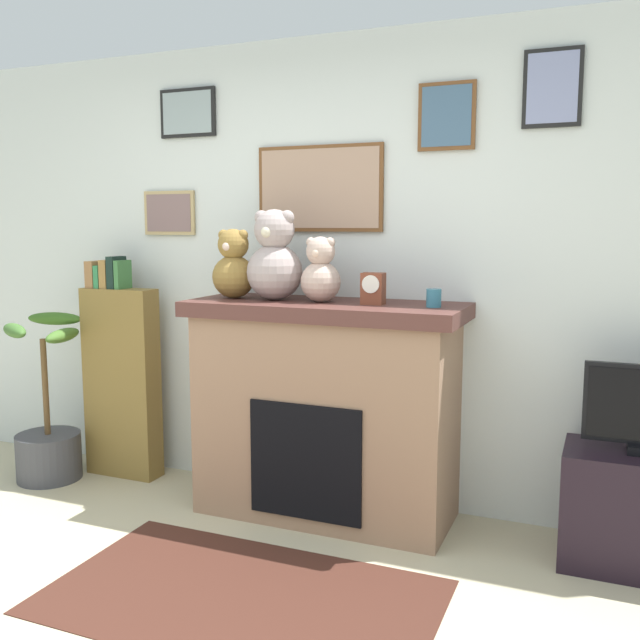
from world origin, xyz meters
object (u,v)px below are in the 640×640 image
at_px(potted_plant, 48,435).
at_px(teddy_bear_tan, 275,259).
at_px(fireplace, 326,408).
at_px(teddy_bear_cream, 321,273).
at_px(candle_jar, 434,298).
at_px(bookshelf, 121,377).
at_px(mantel_clock, 373,288).
at_px(teddy_bear_brown, 234,267).

relative_size(potted_plant, teddy_bear_tan, 2.12).
xyz_separation_m(fireplace, teddy_bear_cream, (-0.02, -0.02, 0.73)).
bearing_deg(candle_jar, potted_plant, -176.32).
xyz_separation_m(bookshelf, mantel_clock, (1.68, -0.10, 0.62)).
bearing_deg(teddy_bear_cream, potted_plant, -175.08).
height_order(bookshelf, candle_jar, bookshelf).
height_order(fireplace, mantel_clock, mantel_clock).
xyz_separation_m(mantel_clock, teddy_bear_cream, (-0.29, 0.00, 0.07)).
bearing_deg(candle_jar, teddy_bear_brown, -179.98).
bearing_deg(mantel_clock, teddy_bear_brown, 179.94).
relative_size(potted_plant, mantel_clock, 6.36).
bearing_deg(mantel_clock, potted_plant, -175.80).
relative_size(bookshelf, teddy_bear_tan, 2.84).
bearing_deg(fireplace, teddy_bear_tan, -176.38).
distance_m(fireplace, potted_plant, 1.82).
bearing_deg(mantel_clock, bookshelf, 176.69).
distance_m(fireplace, candle_jar, 0.85).
relative_size(teddy_bear_brown, teddy_bear_tan, 0.79).
bearing_deg(bookshelf, mantel_clock, -3.31).
bearing_deg(teddy_bear_cream, candle_jar, 0.04).
bearing_deg(teddy_bear_tan, teddy_bear_cream, 0.04).
distance_m(mantel_clock, teddy_bear_tan, 0.57).
distance_m(bookshelf, teddy_bear_cream, 1.56).
bearing_deg(teddy_bear_cream, mantel_clock, -0.19).
distance_m(potted_plant, teddy_bear_brown, 1.64).
height_order(mantel_clock, teddy_bear_tan, teddy_bear_tan).
distance_m(fireplace, teddy_bear_brown, 0.92).
bearing_deg(potted_plant, teddy_bear_brown, 6.96).
bearing_deg(potted_plant, teddy_bear_tan, 5.79).
relative_size(candle_jar, teddy_bear_brown, 0.24).
relative_size(potted_plant, teddy_bear_brown, 2.70).
relative_size(fireplace, potted_plant, 1.43).
relative_size(teddy_bear_tan, teddy_bear_cream, 1.42).
bearing_deg(teddy_bear_brown, candle_jar, 0.02).
distance_m(potted_plant, candle_jar, 2.55).
bearing_deg(teddy_bear_brown, teddy_bear_cream, 0.01).
distance_m(bookshelf, teddy_bear_tan, 1.36).
bearing_deg(fireplace, candle_jar, -1.74).
height_order(bookshelf, teddy_bear_brown, teddy_bear_brown).
bearing_deg(fireplace, teddy_bear_brown, -178.08).
bearing_deg(teddy_bear_cream, bookshelf, 176.05).
xyz_separation_m(candle_jar, teddy_bear_tan, (-0.87, -0.00, 0.17)).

